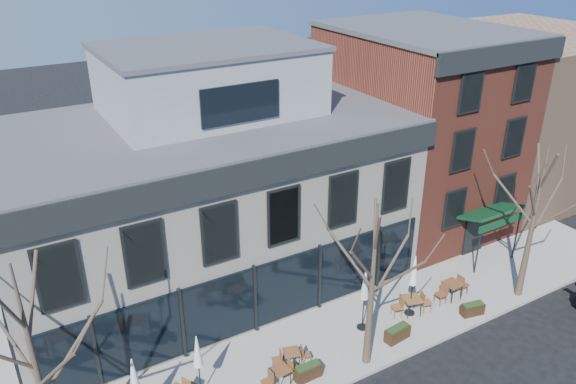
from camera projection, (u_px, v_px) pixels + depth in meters
ground at (255, 334)px, 24.20m from camera, size 120.00×120.00×0.00m
sidewalk_front at (346, 335)px, 23.97m from camera, size 33.50×4.70×0.15m
corner_building at (204, 191)px, 26.17m from camera, size 18.39×10.39×11.10m
red_brick_building at (417, 128)px, 31.61m from camera, size 8.20×11.78×11.18m
bg_building at (520, 108)px, 37.25m from camera, size 12.00×12.00×10.00m
tree_corner at (39, 377)px, 16.01m from camera, size 3.93×3.98×7.92m
tree_mid at (372, 285)px, 20.91m from camera, size 3.50×3.55×7.04m
tree_right at (533, 222)px, 24.92m from camera, size 3.72×3.77×7.48m
cafe_set_2 at (281, 374)px, 21.15m from camera, size 1.69×0.72×0.87m
cafe_set_3 at (291, 357)px, 22.06m from camera, size 1.62×0.81×0.83m
cafe_set_4 at (412, 304)px, 24.99m from camera, size 1.97×0.99×1.01m
cafe_set_5 at (452, 289)px, 26.04m from camera, size 1.97×0.82×1.03m
umbrella_0 at (134, 379)px, 18.68m from camera, size 0.47×0.47×2.95m
umbrella_1 at (198, 354)px, 19.98m from camera, size 0.44×0.44×2.75m
umbrella_3 at (365, 287)px, 23.42m from camera, size 0.48×0.48×2.99m
umbrella_4 at (414, 274)px, 24.33m from camera, size 0.48×0.48×3.01m
planter_1 at (308, 372)px, 21.49m from camera, size 1.10×0.45×0.61m
planter_2 at (397, 333)px, 23.51m from camera, size 1.19×0.57×0.64m
planter_3 at (472, 309)px, 25.05m from camera, size 1.11×0.62×0.58m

